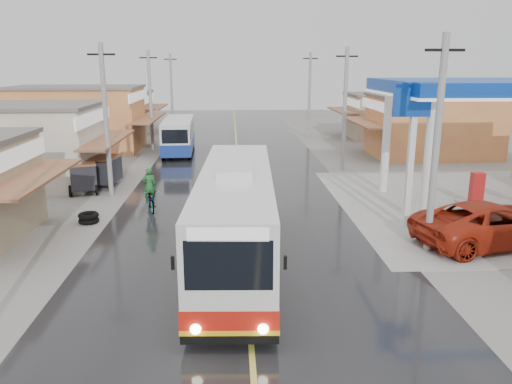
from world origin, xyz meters
TOP-DOWN VIEW (x-y plane):
  - ground at (0.00, 0.00)m, footprint 120.00×120.00m
  - road at (0.00, 15.00)m, footprint 12.00×90.00m
  - centre_line at (0.00, 15.00)m, footprint 0.15×90.00m
  - shopfronts_left at (-13.00, 18.00)m, footprint 11.00×44.00m
  - shopfronts_right at (15.00, 12.00)m, footprint 11.00×44.00m
  - utility_poles_left at (-7.00, 16.00)m, footprint 1.60×50.00m
  - utility_poles_right at (7.00, 15.00)m, footprint 1.60×36.00m
  - coach_bus at (-0.30, -0.93)m, footprint 3.07×11.77m
  - second_bus at (-4.61, 21.97)m, footprint 2.49×8.21m
  - jeepney at (9.67, 0.53)m, footprint 6.65×4.26m
  - cyclist at (-4.39, 5.95)m, footprint 1.23×2.11m
  - tricycle_near at (-8.68, 9.67)m, footprint 2.13×2.45m
  - tricycle_far at (-7.78, 11.00)m, footprint 1.75×2.44m
  - tyre_stack at (-6.89, 4.11)m, footprint 0.91×0.91m

SIDE VIEW (x-z plane):
  - ground at x=0.00m, z-range 0.00..0.00m
  - shopfronts_left at x=-13.00m, z-range -2.60..2.60m
  - shopfronts_right at x=15.00m, z-range -2.40..2.40m
  - utility_poles_left at x=-7.00m, z-range -4.00..4.00m
  - utility_poles_right at x=7.00m, z-range -4.00..4.00m
  - road at x=0.00m, z-range 0.00..0.02m
  - centre_line at x=0.00m, z-range 0.02..0.03m
  - tyre_stack at x=-6.89m, z-range 0.00..0.47m
  - cyclist at x=-4.39m, z-range -0.37..1.79m
  - jeepney at x=9.67m, z-range 0.00..1.71m
  - tricycle_near at x=-8.68m, z-range 0.12..1.87m
  - tricycle_far at x=-7.78m, z-range 0.13..1.88m
  - second_bus at x=-4.61m, z-range 0.11..2.81m
  - coach_bus at x=-0.30m, z-range -0.06..3.58m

